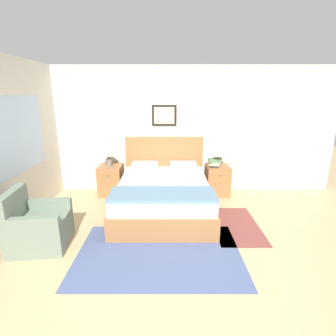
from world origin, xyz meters
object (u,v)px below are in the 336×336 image
(nightstand_near_window, at_px, (111,180))
(table_lamp_by_door, at_px, (220,152))
(nightstand_by_door, at_px, (218,180))
(table_lamp_near_window, at_px, (109,152))
(bed, at_px, (164,194))
(armchair, at_px, (38,227))

(nightstand_near_window, height_order, table_lamp_by_door, table_lamp_by_door)
(nightstand_by_door, height_order, table_lamp_near_window, table_lamp_near_window)
(bed, bearing_deg, table_lamp_by_door, 35.24)
(armchair, distance_m, nightstand_by_door, 3.45)
(armchair, bearing_deg, table_lamp_near_window, 157.23)
(armchair, height_order, table_lamp_near_window, table_lamp_near_window)
(nightstand_by_door, relative_size, table_lamp_near_window, 1.51)
(nightstand_by_door, height_order, table_lamp_by_door, table_lamp_by_door)
(armchair, bearing_deg, bed, 117.97)
(nightstand_by_door, bearing_deg, bed, -144.25)
(table_lamp_near_window, relative_size, table_lamp_by_door, 1.00)
(nightstand_near_window, relative_size, table_lamp_near_window, 1.51)
(armchair, height_order, nightstand_by_door, armchair)
(table_lamp_near_window, distance_m, table_lamp_by_door, 2.26)
(table_lamp_by_door, bearing_deg, table_lamp_near_window, 180.00)
(bed, distance_m, armchair, 2.07)
(table_lamp_by_door, bearing_deg, nightstand_by_door, 155.08)
(bed, distance_m, table_lamp_near_window, 1.51)
(nightstand_near_window, distance_m, nightstand_by_door, 2.23)
(table_lamp_by_door, bearing_deg, nightstand_near_window, 179.85)
(bed, relative_size, nightstand_near_window, 3.48)
(nightstand_by_door, xyz_separation_m, table_lamp_near_window, (-2.25, -0.01, 0.60))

